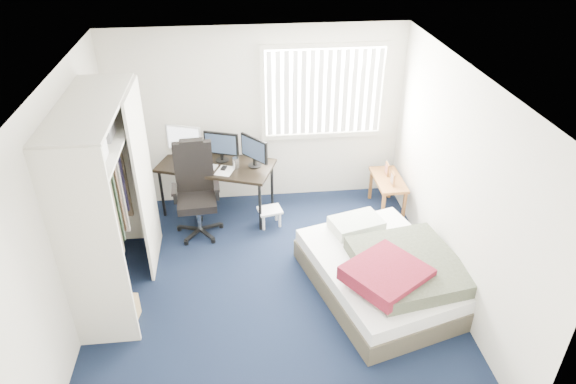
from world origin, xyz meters
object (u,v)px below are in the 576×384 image
(office_chair, at_px, (197,199))
(bed, at_px, (386,272))
(desk, at_px, (217,162))
(nightstand, at_px, (388,183))

(office_chair, relative_size, bed, 0.58)
(desk, relative_size, bed, 0.77)
(office_chair, bearing_deg, bed, -34.20)
(desk, distance_m, office_chair, 0.60)
(office_chair, height_order, nightstand, office_chair)
(office_chair, relative_size, nightstand, 1.69)
(bed, bearing_deg, office_chair, 145.80)
(nightstand, distance_m, bed, 1.73)
(desk, xyz_separation_m, nightstand, (2.35, -0.25, -0.33))
(bed, bearing_deg, desk, 134.45)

